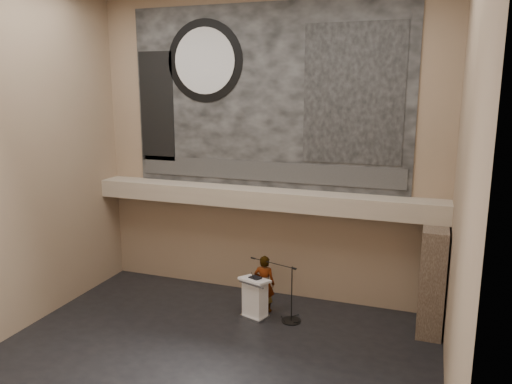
% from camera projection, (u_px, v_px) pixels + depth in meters
% --- Properties ---
extents(floor, '(10.00, 10.00, 0.00)m').
position_uv_depth(floor, '(208.00, 359.00, 11.24)').
color(floor, black).
rests_on(floor, ground).
extents(wall_back, '(10.00, 0.02, 8.50)m').
position_uv_depth(wall_back, '(266.00, 150.00, 14.02)').
color(wall_back, '#8D7359').
rests_on(wall_back, floor).
extents(wall_front, '(10.00, 0.02, 8.50)m').
position_uv_depth(wall_front, '(74.00, 222.00, 6.66)').
color(wall_front, '#8D7359').
rests_on(wall_front, floor).
extents(wall_left, '(0.02, 8.00, 8.50)m').
position_uv_depth(wall_left, '(16.00, 161.00, 11.99)').
color(wall_left, '#8D7359').
rests_on(wall_left, floor).
extents(wall_right, '(0.02, 8.00, 8.50)m').
position_uv_depth(wall_right, '(464.00, 190.00, 8.69)').
color(wall_right, '#8D7359').
rests_on(wall_right, floor).
extents(soffit, '(10.00, 0.80, 0.50)m').
position_uv_depth(soffit, '(261.00, 198.00, 13.93)').
color(soffit, tan).
rests_on(soffit, wall_back).
extents(sprinkler_left, '(0.04, 0.04, 0.06)m').
position_uv_depth(sprinkler_left, '(208.00, 204.00, 14.47)').
color(sprinkler_left, '#B2893D').
rests_on(sprinkler_left, soffit).
extents(sprinkler_right, '(0.04, 0.04, 0.06)m').
position_uv_depth(sprinkler_right, '(327.00, 214.00, 13.31)').
color(sprinkler_right, '#B2893D').
rests_on(sprinkler_right, soffit).
extents(banner, '(8.00, 0.05, 5.00)m').
position_uv_depth(banner, '(265.00, 98.00, 13.69)').
color(banner, black).
rests_on(banner, wall_back).
extents(banner_text_strip, '(7.76, 0.02, 0.55)m').
position_uv_depth(banner_text_strip, '(265.00, 171.00, 14.08)').
color(banner_text_strip, '#2D2D2D').
rests_on(banner_text_strip, banner).
extents(banner_clock_rim, '(2.30, 0.02, 2.30)m').
position_uv_depth(banner_clock_rim, '(205.00, 61.00, 14.03)').
color(banner_clock_rim, black).
rests_on(banner_clock_rim, banner).
extents(banner_clock_face, '(1.84, 0.02, 1.84)m').
position_uv_depth(banner_clock_face, '(204.00, 61.00, 14.02)').
color(banner_clock_face, silver).
rests_on(banner_clock_face, banner).
extents(banner_building_print, '(2.60, 0.02, 3.60)m').
position_uv_depth(banner_building_print, '(353.00, 94.00, 12.84)').
color(banner_building_print, black).
rests_on(banner_building_print, banner).
extents(banner_brick_print, '(1.10, 0.02, 3.20)m').
position_uv_depth(banner_brick_print, '(157.00, 107.00, 14.84)').
color(banner_brick_print, black).
rests_on(banner_brick_print, banner).
extents(stone_pier, '(0.60, 1.40, 2.70)m').
position_uv_depth(stone_pier, '(432.00, 279.00, 12.32)').
color(stone_pier, '#433429').
rests_on(stone_pier, floor).
extents(lectern, '(0.86, 0.73, 1.14)m').
position_uv_depth(lectern, '(255.00, 298.00, 13.11)').
color(lectern, silver).
rests_on(lectern, floor).
extents(binder, '(0.36, 0.33, 0.04)m').
position_uv_depth(binder, '(255.00, 278.00, 13.00)').
color(binder, black).
rests_on(binder, lectern).
extents(papers, '(0.29, 0.32, 0.00)m').
position_uv_depth(papers, '(253.00, 278.00, 13.02)').
color(papers, white).
rests_on(papers, lectern).
extents(speaker_person, '(0.60, 0.41, 1.58)m').
position_uv_depth(speaker_person, '(264.00, 284.00, 13.46)').
color(speaker_person, white).
rests_on(speaker_person, floor).
extents(mic_stand, '(1.52, 0.64, 1.51)m').
position_uv_depth(mic_stand, '(290.00, 312.00, 13.00)').
color(mic_stand, black).
rests_on(mic_stand, floor).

